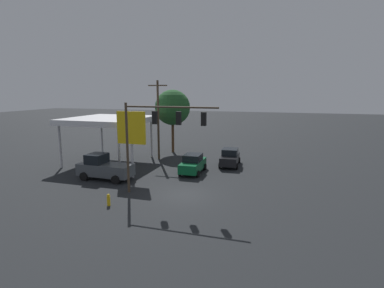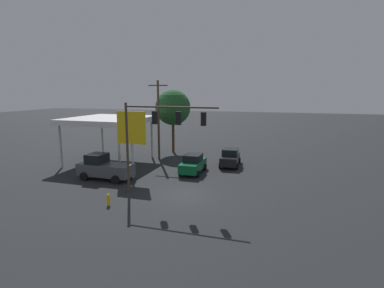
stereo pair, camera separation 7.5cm
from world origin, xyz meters
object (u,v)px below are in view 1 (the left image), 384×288
at_px(utility_pole, 158,118).
at_px(fire_hydrant, 109,200).
at_px(street_tree, 173,108).
at_px(sedan_far, 230,157).
at_px(price_sign, 131,130).
at_px(pickup_parked, 104,168).
at_px(sedan_waiting, 193,164).
at_px(traffic_signal_assembly, 158,127).

xyz_separation_m(utility_pole, fire_hydrant, (-2.56, 15.07, -4.57)).
distance_m(utility_pole, street_tree, 4.60).
bearing_deg(street_tree, fire_hydrant, 97.04).
relative_size(sedan_far, street_tree, 0.54).
bearing_deg(street_tree, sedan_far, 149.23).
bearing_deg(price_sign, pickup_parked, 27.15).
xyz_separation_m(sedan_waiting, fire_hydrant, (3.25, 10.30, -0.51)).
height_order(price_sign, sedan_far, price_sign).
bearing_deg(street_tree, traffic_signal_assembly, 107.21).
distance_m(sedan_waiting, fire_hydrant, 10.81).
relative_size(price_sign, fire_hydrant, 7.23).
distance_m(sedan_far, pickup_parked, 13.55).
xyz_separation_m(sedan_waiting, pickup_parked, (7.33, 4.62, 0.16)).
bearing_deg(price_sign, utility_pole, -84.22).
bearing_deg(traffic_signal_assembly, street_tree, -72.79).
xyz_separation_m(sedan_waiting, sedan_far, (-3.08, -4.05, 0.00)).
height_order(utility_pole, street_tree, utility_pole).
distance_m(utility_pole, price_sign, 8.23).
height_order(sedan_waiting, sedan_far, same).
bearing_deg(sedan_waiting, sedan_far, 141.49).
bearing_deg(sedan_far, street_tree, -124.30).
bearing_deg(utility_pole, street_tree, -91.82).
height_order(pickup_parked, fire_hydrant, pickup_parked).
xyz_separation_m(price_sign, street_tree, (0.69, -12.67, 1.44)).
distance_m(traffic_signal_assembly, street_tree, 17.21).
distance_m(traffic_signal_assembly, pickup_parked, 8.43).
relative_size(sedan_far, pickup_parked, 0.86).
bearing_deg(sedan_far, utility_pole, -98.15).
height_order(traffic_signal_assembly, price_sign, traffic_signal_assembly).
distance_m(price_sign, pickup_parked, 4.37).
relative_size(price_sign, sedan_waiting, 1.43).
distance_m(traffic_signal_assembly, fire_hydrant, 6.49).
xyz_separation_m(utility_pole, pickup_parked, (1.52, 9.39, -3.90)).
relative_size(price_sign, street_tree, 0.76).
bearing_deg(fire_hydrant, sedan_far, -113.79).
height_order(traffic_signal_assembly, sedan_far, traffic_signal_assembly).
bearing_deg(price_sign, street_tree, -86.90).
relative_size(traffic_signal_assembly, sedan_far, 1.68).
bearing_deg(price_sign, traffic_signal_assembly, 139.46).
xyz_separation_m(pickup_parked, street_tree, (-1.67, -13.87, 4.93)).
bearing_deg(fire_hydrant, street_tree, -82.96).
relative_size(sedan_waiting, street_tree, 0.53).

